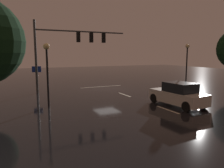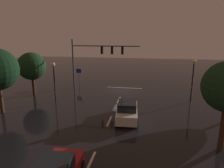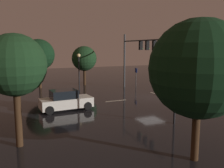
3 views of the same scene
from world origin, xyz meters
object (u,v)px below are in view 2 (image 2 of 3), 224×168
route_sign (79,73)px  car_approaching (127,111)px  street_lamp_right_kerb (54,74)px  tree_right_near (32,66)px  traffic_signal_assembly (97,55)px  street_lamp_left_kerb (193,73)px

route_sign → car_approaching: bearing=126.7°
street_lamp_right_kerb → route_sign: (-0.16, -7.76, -1.35)m
street_lamp_right_kerb → tree_right_near: bearing=-25.7°
street_lamp_right_kerb → tree_right_near: (3.76, -1.81, 0.49)m
car_approaching → tree_right_near: size_ratio=0.83×
route_sign → tree_right_near: size_ratio=0.47×
traffic_signal_assembly → street_lamp_right_kerb: 7.19m
traffic_signal_assembly → car_approaching: bearing=118.4°
car_approaching → route_sign: bearing=-53.3°
traffic_signal_assembly → car_approaching: traffic_signal_assembly is taller
tree_right_near → route_sign: bearing=-123.3°
car_approaching → route_sign: 14.17m
street_lamp_left_kerb → tree_right_near: 19.02m
street_lamp_left_kerb → street_lamp_right_kerb: (15.24, 2.51, -0.21)m
tree_right_near → street_lamp_left_kerb: bearing=-177.9°
car_approaching → street_lamp_right_kerb: bearing=-22.5°
car_approaching → tree_right_near: (12.36, -5.37, 2.87)m
street_lamp_left_kerb → traffic_signal_assembly: bearing=-17.0°
tree_right_near → traffic_signal_assembly: bearing=-148.6°
street_lamp_left_kerb → street_lamp_right_kerb: size_ratio=1.08×
street_lamp_left_kerb → tree_right_near: bearing=2.1°
traffic_signal_assembly → car_approaching: 11.74m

